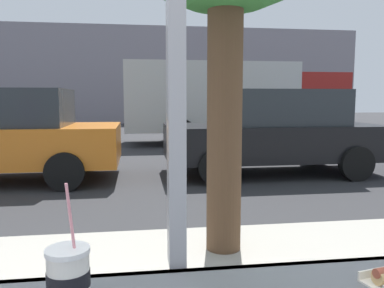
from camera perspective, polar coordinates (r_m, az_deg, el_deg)
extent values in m
plane|color=#2D2D30|center=(9.15, -7.31, -2.80)|extent=(60.00, 60.00, 0.00)
cube|color=#404245|center=(1.17, -1.98, -18.61)|extent=(2.12, 0.02, 0.02)
cube|color=#9E9EA3|center=(1.14, -2.43, 18.21)|extent=(0.05, 0.08, 1.44)
cube|color=gray|center=(24.51, -7.96, 10.00)|extent=(28.00, 1.20, 5.87)
cylinder|color=silver|center=(1.00, -17.73, -18.68)|extent=(0.10, 0.10, 0.13)
cylinder|color=black|center=(1.00, -17.75, -18.33)|extent=(0.10, 0.10, 0.04)
cylinder|color=black|center=(0.98, -17.87, -15.31)|extent=(0.09, 0.09, 0.01)
cylinder|color=white|center=(0.97, -17.89, -14.76)|extent=(0.10, 0.10, 0.01)
cylinder|color=pink|center=(0.94, -17.37, -11.30)|extent=(0.02, 0.03, 0.20)
cube|color=#282D33|center=(7.76, -26.23, 4.86)|extent=(2.29, 1.66, 0.67)
cylinder|color=black|center=(8.48, -16.05, -1.58)|extent=(0.64, 0.18, 0.64)
cylinder|color=black|center=(6.65, -18.27, -3.90)|extent=(0.64, 0.18, 0.64)
cube|color=black|center=(7.89, 11.70, 0.39)|extent=(4.23, 1.76, 0.67)
cube|color=#282D33|center=(7.91, 13.13, 5.31)|extent=(2.20, 1.55, 0.69)
cylinder|color=black|center=(9.24, 17.46, -0.97)|extent=(0.64, 0.18, 0.64)
cylinder|color=black|center=(7.71, 23.10, -2.67)|extent=(0.64, 0.18, 0.64)
cylinder|color=black|center=(8.45, 1.20, -1.35)|extent=(0.64, 0.18, 0.64)
cylinder|color=black|center=(6.74, 3.63, -3.43)|extent=(0.64, 0.18, 0.64)
cube|color=beige|center=(13.05, 2.50, 6.93)|extent=(5.56, 2.20, 2.21)
cube|color=maroon|center=(14.15, 16.97, 6.00)|extent=(1.90, 2.10, 1.90)
cylinder|color=black|center=(15.15, 15.17, 2.49)|extent=(0.90, 0.24, 0.90)
cylinder|color=black|center=(13.25, 18.75, 1.79)|extent=(0.90, 0.24, 0.90)
cylinder|color=black|center=(14.03, -2.65, 2.40)|extent=(0.90, 0.24, 0.90)
cylinder|color=black|center=(11.85, -1.64, 1.60)|extent=(0.90, 0.24, 0.90)
cylinder|color=brown|center=(3.51, 4.82, 4.06)|extent=(0.32, 0.32, 2.47)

